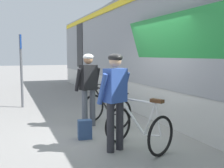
{
  "coord_description": "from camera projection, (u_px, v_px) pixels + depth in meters",
  "views": [
    {
      "loc": [
        -2.3,
        -5.54,
        1.74
      ],
      "look_at": [
        0.0,
        0.33,
        1.05
      ],
      "focal_mm": 42.97,
      "sensor_mm": 36.0,
      "label": 1
    }
  ],
  "objects": [
    {
      "name": "bicycle_far_white",
      "position": [
        138.0,
        128.0,
        4.94
      ],
      "size": [
        1.07,
        1.26,
        0.99
      ],
      "color": "black",
      "rests_on": "ground"
    },
    {
      "name": "ground_plane",
      "position": [
        117.0,
        131.0,
        6.15
      ],
      "size": [
        80.0,
        80.0,
        0.0
      ],
      "primitive_type": "plane",
      "color": "gray"
    },
    {
      "name": "platform_sign_post",
      "position": [
        21.0,
        58.0,
        8.75
      ],
      "size": [
        0.08,
        0.7,
        2.4
      ],
      "color": "#595B60",
      "rests_on": "ground"
    },
    {
      "name": "train_car",
      "position": [
        203.0,
        46.0,
        7.37
      ],
      "size": [
        3.29,
        21.78,
        3.88
      ],
      "color": "gray",
      "rests_on": "ground"
    },
    {
      "name": "backpack_on_platform",
      "position": [
        85.0,
        129.0,
        5.55
      ],
      "size": [
        0.3,
        0.21,
        0.4
      ],
      "primitive_type": "cube",
      "rotation": [
        0.0,
        0.0,
        -0.11
      ],
      "color": "navy",
      "rests_on": "ground"
    },
    {
      "name": "bicycle_near_black",
      "position": [
        106.0,
        109.0,
        6.61
      ],
      "size": [
        1.05,
        1.26,
        0.99
      ],
      "color": "black",
      "rests_on": "ground"
    },
    {
      "name": "cyclist_far_in_blue",
      "position": [
        115.0,
        93.0,
        4.78
      ],
      "size": [
        0.66,
        0.45,
        1.76
      ],
      "color": "#232328",
      "rests_on": "ground"
    },
    {
      "name": "water_bottle_near_the_bikes",
      "position": [
        112.0,
        119.0,
        6.92
      ],
      "size": [
        0.08,
        0.08,
        0.2
      ],
      "primitive_type": "cylinder",
      "color": "#338CCC",
      "rests_on": "ground"
    },
    {
      "name": "cyclist_near_in_dark",
      "position": [
        88.0,
        83.0,
        6.44
      ],
      "size": [
        0.65,
        0.4,
        1.76
      ],
      "color": "#4C515B",
      "rests_on": "ground"
    }
  ]
}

